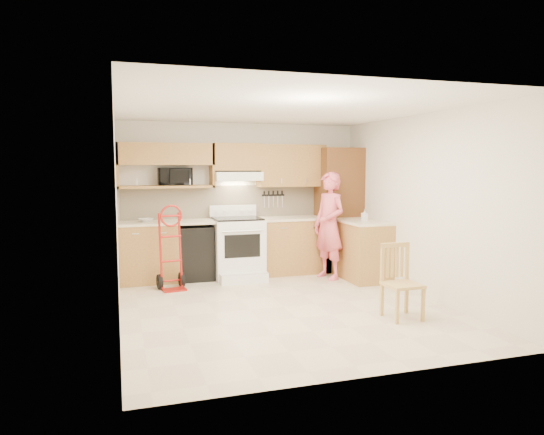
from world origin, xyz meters
name	(u,v)px	position (x,y,z in m)	size (l,w,h in m)	color
floor	(284,308)	(0.00, 0.00, -0.01)	(4.00, 4.50, 0.02)	beige
ceiling	(284,107)	(0.00, 0.00, 2.51)	(4.00, 4.50, 0.02)	white
wall_back	(241,199)	(0.00, 2.26, 1.25)	(4.00, 0.02, 2.50)	silver
wall_front	(371,232)	(0.00, -2.26, 1.25)	(4.00, 0.02, 2.50)	silver
wall_left	(116,214)	(-2.01, 0.00, 1.25)	(0.02, 4.50, 2.50)	silver
wall_right	(423,206)	(2.01, 0.00, 1.25)	(0.02, 4.50, 2.50)	silver
backsplash	(241,202)	(0.00, 2.23, 1.20)	(3.92, 0.03, 0.55)	beige
lower_cab_left	(149,253)	(-1.55, 1.95, 0.45)	(0.90, 0.60, 0.90)	#B1813D
dishwasher	(197,252)	(-0.80, 1.95, 0.42)	(0.60, 0.60, 0.85)	black
lower_cab_right	(294,246)	(0.83, 1.95, 0.45)	(1.14, 0.60, 0.90)	#B1813D
countertop_left	(168,222)	(-1.25, 1.95, 0.92)	(1.50, 0.63, 0.04)	beige
countertop_right	(294,218)	(0.83, 1.95, 0.92)	(1.14, 0.63, 0.04)	beige
cab_return_right	(362,251)	(1.70, 1.15, 0.45)	(0.60, 1.00, 0.90)	#B1813D
countertop_return	(363,222)	(1.70, 1.15, 0.92)	(0.63, 1.00, 0.04)	beige
pantry_tall	(338,209)	(1.65, 1.95, 1.05)	(0.70, 0.60, 2.10)	#52381D
upper_cab_left	(166,154)	(-1.25, 2.08, 1.98)	(1.50, 0.33, 0.34)	#B1813D
upper_shelf_mw	(166,187)	(-1.25, 2.08, 1.47)	(1.50, 0.33, 0.04)	#B1813D
upper_cab_center	(236,157)	(-0.12, 2.08, 1.94)	(0.76, 0.33, 0.44)	#B1813D
upper_cab_right	(291,166)	(0.83, 2.08, 1.80)	(1.14, 0.33, 0.70)	#B1813D
range_hood	(237,176)	(-0.12, 2.02, 1.63)	(0.76, 0.46, 0.14)	white
knife_strip	(273,199)	(0.55, 2.21, 1.24)	(0.40, 0.05, 0.29)	black
microwave	(175,177)	(-1.11, 2.08, 1.63)	(0.50, 0.34, 0.28)	black
range	(238,243)	(-0.17, 1.78, 0.58)	(0.78, 1.03, 1.15)	white
person	(329,226)	(1.22, 1.35, 0.85)	(0.62, 0.41, 1.70)	#DF5869
hand_truck	(172,252)	(-1.26, 1.35, 0.56)	(0.44, 0.40, 1.12)	maroon
dining_chair	(403,282)	(1.18, -0.88, 0.44)	(0.39, 0.43, 0.88)	tan
soap_bottle	(365,215)	(1.70, 1.09, 1.03)	(0.08, 0.08, 0.18)	white
bowl	(146,220)	(-1.58, 1.95, 0.97)	(0.22, 0.22, 0.05)	white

